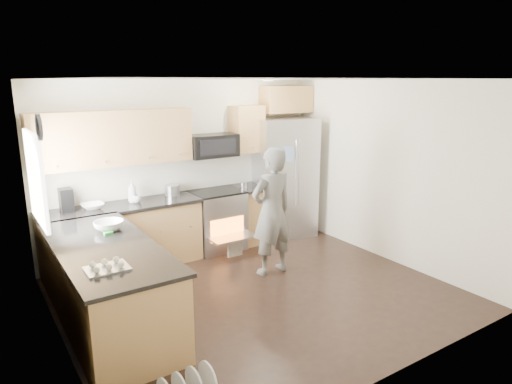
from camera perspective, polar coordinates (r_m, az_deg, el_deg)
ground at (r=5.82m, az=0.27°, el=-12.59°), size 4.50×4.50×0.00m
room_shell at (r=5.29m, az=-0.14°, el=3.87°), size 4.54×4.04×2.62m
back_cabinet_run at (r=6.71m, az=-12.23°, el=-0.52°), size 4.45×0.64×2.50m
peninsula at (r=5.18m, az=-18.00°, el=-11.10°), size 0.96×2.36×1.03m
stove_range at (r=7.11m, az=-4.94°, el=-1.85°), size 0.76×0.97×1.79m
refrigerator at (r=7.71m, az=3.41°, el=1.85°), size 1.09×0.91×1.99m
person at (r=6.13m, az=1.99°, el=-2.46°), size 0.66×0.45×1.75m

